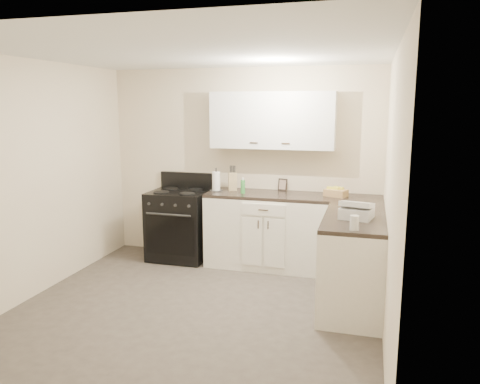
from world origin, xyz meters
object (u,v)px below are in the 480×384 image
(knife_block, at_px, (233,181))
(wicker_basket, at_px, (336,193))
(countertop_grill, at_px, (356,213))
(stove, at_px, (180,225))
(paper_towel, at_px, (216,181))

(knife_block, distance_m, wicker_basket, 1.32)
(knife_block, relative_size, countertop_grill, 0.79)
(knife_block, distance_m, countertop_grill, 1.96)
(stove, relative_size, countertop_grill, 3.09)
(paper_towel, distance_m, countertop_grill, 2.07)
(stove, xyz_separation_m, countertop_grill, (2.30, -1.02, 0.53))
(knife_block, xyz_separation_m, paper_towel, (-0.19, -0.10, 0.01))
(stove, height_order, knife_block, knife_block)
(wicker_basket, bearing_deg, stove, -178.15)
(paper_towel, height_order, wicker_basket, paper_towel)
(stove, distance_m, wicker_basket, 2.09)
(countertop_grill, bearing_deg, wicker_basket, 116.48)
(knife_block, relative_size, paper_towel, 0.93)
(paper_towel, bearing_deg, wicker_basket, 1.51)
(stove, height_order, countertop_grill, countertop_grill)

